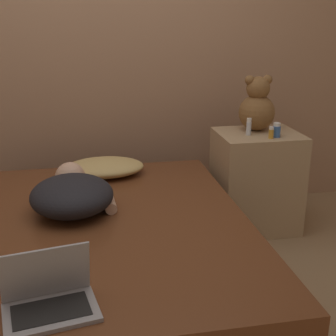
{
  "coord_description": "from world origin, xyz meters",
  "views": [
    {
      "loc": [
        -0.08,
        -2.1,
        1.41
      ],
      "look_at": [
        0.37,
        0.23,
        0.61
      ],
      "focal_mm": 50.0,
      "sensor_mm": 36.0,
      "label": 1
    }
  ],
  "objects_px": {
    "person_lying": "(72,193)",
    "teddy_bear": "(257,107)",
    "bottle_blue": "(277,130)",
    "laptop": "(49,297)",
    "bottle_clear": "(249,127)",
    "bottle_amber": "(271,133)",
    "pillow": "(104,167)"
  },
  "relations": [
    {
      "from": "person_lying",
      "to": "bottle_clear",
      "type": "height_order",
      "value": "bottle_clear"
    },
    {
      "from": "teddy_bear",
      "to": "bottle_blue",
      "type": "relative_size",
      "value": 3.97
    },
    {
      "from": "bottle_amber",
      "to": "bottle_clear",
      "type": "height_order",
      "value": "bottle_clear"
    },
    {
      "from": "bottle_amber",
      "to": "bottle_blue",
      "type": "bearing_deg",
      "value": 29.8
    },
    {
      "from": "bottle_amber",
      "to": "bottle_clear",
      "type": "bearing_deg",
      "value": 134.07
    },
    {
      "from": "pillow",
      "to": "laptop",
      "type": "distance_m",
      "value": 1.4
    },
    {
      "from": "person_lying",
      "to": "bottle_clear",
      "type": "xyz_separation_m",
      "value": [
        1.11,
        0.45,
        0.19
      ]
    },
    {
      "from": "person_lying",
      "to": "bottle_amber",
      "type": "bearing_deg",
      "value": 13.74
    },
    {
      "from": "pillow",
      "to": "bottle_amber",
      "type": "height_order",
      "value": "bottle_amber"
    },
    {
      "from": "bottle_amber",
      "to": "bottle_blue",
      "type": "xyz_separation_m",
      "value": [
        0.05,
        0.03,
        0.01
      ]
    },
    {
      "from": "person_lying",
      "to": "bottle_amber",
      "type": "relative_size",
      "value": 8.4
    },
    {
      "from": "person_lying",
      "to": "laptop",
      "type": "relative_size",
      "value": 1.8
    },
    {
      "from": "bottle_blue",
      "to": "laptop",
      "type": "bearing_deg",
      "value": -137.45
    },
    {
      "from": "teddy_bear",
      "to": "person_lying",
      "type": "bearing_deg",
      "value": -154.78
    },
    {
      "from": "bottle_blue",
      "to": "teddy_bear",
      "type": "bearing_deg",
      "value": 107.07
    },
    {
      "from": "pillow",
      "to": "laptop",
      "type": "xyz_separation_m",
      "value": [
        -0.27,
        -1.37,
        -0.0
      ]
    },
    {
      "from": "person_lying",
      "to": "teddy_bear",
      "type": "xyz_separation_m",
      "value": [
        1.2,
        0.56,
        0.3
      ]
    },
    {
      "from": "teddy_bear",
      "to": "bottle_clear",
      "type": "height_order",
      "value": "teddy_bear"
    },
    {
      "from": "teddy_bear",
      "to": "bottle_blue",
      "type": "height_order",
      "value": "teddy_bear"
    },
    {
      "from": "teddy_bear",
      "to": "bottle_amber",
      "type": "height_order",
      "value": "teddy_bear"
    },
    {
      "from": "pillow",
      "to": "laptop",
      "type": "height_order",
      "value": "laptop"
    },
    {
      "from": "bottle_clear",
      "to": "bottle_blue",
      "type": "relative_size",
      "value": 1.19
    },
    {
      "from": "person_lying",
      "to": "bottle_clear",
      "type": "bearing_deg",
      "value": 20.18
    },
    {
      "from": "bottle_clear",
      "to": "bottle_blue",
      "type": "bearing_deg",
      "value": -28.39
    },
    {
      "from": "laptop",
      "to": "bottle_clear",
      "type": "xyz_separation_m",
      "value": [
        1.19,
        1.31,
        0.23
      ]
    },
    {
      "from": "bottle_clear",
      "to": "person_lying",
      "type": "bearing_deg",
      "value": -157.86
    },
    {
      "from": "teddy_bear",
      "to": "bottle_amber",
      "type": "xyz_separation_m",
      "value": [
        0.01,
        -0.22,
        -0.12
      ]
    },
    {
      "from": "teddy_bear",
      "to": "pillow",
      "type": "bearing_deg",
      "value": -176.92
    },
    {
      "from": "bottle_clear",
      "to": "bottle_blue",
      "type": "xyz_separation_m",
      "value": [
        0.15,
        -0.08,
        -0.01
      ]
    },
    {
      "from": "person_lying",
      "to": "bottle_clear",
      "type": "relative_size",
      "value": 5.77
    },
    {
      "from": "pillow",
      "to": "person_lying",
      "type": "bearing_deg",
      "value": -110.55
    },
    {
      "from": "person_lying",
      "to": "teddy_bear",
      "type": "relative_size",
      "value": 1.73
    }
  ]
}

